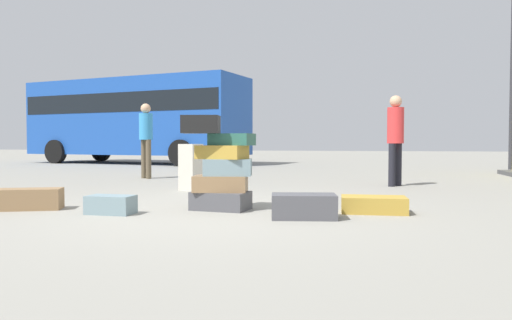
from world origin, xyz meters
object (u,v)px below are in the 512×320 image
(person_bearded_onlooker, at_px, (395,132))
(parked_bus, at_px, (136,116))
(suitcase_slate_upright_blue, at_px, (111,205))
(suitcase_cream_right_side, at_px, (191,167))
(suitcase_charcoal_foreground_near, at_px, (304,206))
(suitcase_tower, at_px, (221,170))
(suitcase_tan_white_trunk, at_px, (374,205))
(person_tourist_with_camera, at_px, (146,134))
(suitcase_brown_behind_tower, at_px, (27,199))

(person_bearded_onlooker, height_order, parked_bus, parked_bus)
(suitcase_slate_upright_blue, bearing_deg, suitcase_cream_right_side, 91.76)
(suitcase_charcoal_foreground_near, distance_m, suitcase_cream_right_side, 3.42)
(suitcase_slate_upright_blue, relative_size, parked_bus, 0.06)
(suitcase_tower, bearing_deg, suitcase_tan_white_trunk, 4.33)
(suitcase_tower, height_order, person_bearded_onlooker, person_bearded_onlooker)
(suitcase_cream_right_side, distance_m, person_tourist_with_camera, 3.01)
(suitcase_charcoal_foreground_near, distance_m, person_tourist_with_camera, 6.42)
(suitcase_cream_right_side, xyz_separation_m, person_tourist_with_camera, (-1.91, 2.24, 0.61))
(suitcase_brown_behind_tower, bearing_deg, suitcase_charcoal_foreground_near, -20.79)
(person_bearded_onlooker, xyz_separation_m, parked_bus, (-9.13, 7.70, 0.84))
(suitcase_slate_upright_blue, bearing_deg, parked_bus, 115.99)
(suitcase_tower, xyz_separation_m, suitcase_charcoal_foreground_near, (1.06, -0.46, -0.35))
(parked_bus, bearing_deg, suitcase_tan_white_trunk, -41.56)
(suitcase_charcoal_foreground_near, bearing_deg, person_tourist_with_camera, 120.42)
(suitcase_cream_right_side, distance_m, suitcase_slate_upright_blue, 2.76)
(suitcase_brown_behind_tower, xyz_separation_m, suitcase_cream_right_side, (1.08, 2.65, 0.26))
(suitcase_charcoal_foreground_near, bearing_deg, suitcase_cream_right_side, 120.78)
(suitcase_charcoal_foreground_near, height_order, suitcase_slate_upright_blue, suitcase_charcoal_foreground_near)
(suitcase_tan_white_trunk, xyz_separation_m, suitcase_slate_upright_blue, (-2.90, -0.76, 0.01))
(suitcase_tower, distance_m, suitcase_charcoal_foreground_near, 1.20)
(suitcase_tan_white_trunk, distance_m, suitcase_brown_behind_tower, 4.11)
(suitcase_tan_white_trunk, distance_m, person_bearded_onlooker, 3.67)
(suitcase_cream_right_side, height_order, person_tourist_with_camera, person_tourist_with_camera)
(suitcase_tower, xyz_separation_m, person_bearded_onlooker, (2.22, 3.66, 0.51))
(suitcase_brown_behind_tower, relative_size, parked_bus, 0.09)
(parked_bus, bearing_deg, suitcase_charcoal_foreground_near, -45.34)
(suitcase_charcoal_foreground_near, height_order, suitcase_cream_right_side, suitcase_cream_right_side)
(parked_bus, bearing_deg, person_tourist_with_camera, -50.75)
(suitcase_cream_right_side, xyz_separation_m, suitcase_slate_upright_blue, (0.08, -2.74, -0.29))
(suitcase_brown_behind_tower, distance_m, person_tourist_with_camera, 5.04)
(suitcase_tower, relative_size, suitcase_brown_behind_tower, 1.44)
(suitcase_brown_behind_tower, bearing_deg, person_bearded_onlooker, 20.86)
(suitcase_tower, height_order, suitcase_brown_behind_tower, suitcase_tower)
(suitcase_tower, relative_size, suitcase_cream_right_side, 1.44)
(suitcase_tan_white_trunk, relative_size, person_tourist_with_camera, 0.44)
(suitcase_charcoal_foreground_near, height_order, person_tourist_with_camera, person_tourist_with_camera)
(suitcase_cream_right_side, distance_m, person_bearded_onlooker, 3.79)
(suitcase_brown_behind_tower, bearing_deg, person_tourist_with_camera, 77.32)
(suitcase_slate_upright_blue, bearing_deg, suitcase_tan_white_trunk, 14.97)
(suitcase_cream_right_side, bearing_deg, suitcase_tan_white_trunk, -19.54)
(suitcase_slate_upright_blue, bearing_deg, person_bearded_onlooker, 52.35)
(suitcase_tan_white_trunk, distance_m, suitcase_cream_right_side, 3.58)
(suitcase_tan_white_trunk, height_order, parked_bus, parked_bus)
(suitcase_tower, bearing_deg, suitcase_slate_upright_blue, -150.44)
(suitcase_brown_behind_tower, distance_m, suitcase_cream_right_side, 2.88)
(suitcase_tower, height_order, suitcase_cream_right_side, suitcase_tower)
(suitcase_charcoal_foreground_near, relative_size, person_bearded_onlooker, 0.41)
(person_bearded_onlooker, bearing_deg, suitcase_tan_white_trunk, 28.48)
(suitcase_tower, relative_size, suitcase_slate_upright_blue, 2.16)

